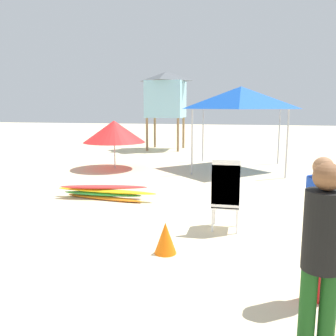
{
  "coord_description": "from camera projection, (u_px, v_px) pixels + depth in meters",
  "views": [
    {
      "loc": [
        2.68,
        -4.42,
        2.17
      ],
      "look_at": [
        1.15,
        2.55,
        0.95
      ],
      "focal_mm": 38.43,
      "sensor_mm": 36.0,
      "label": 1
    }
  ],
  "objects": [
    {
      "name": "ground",
      "position": [
        52.0,
        259.0,
        5.19
      ],
      "size": [
        80.0,
        80.0,
        0.0
      ],
      "primitive_type": "plane",
      "color": "beige"
    },
    {
      "name": "stacked_plastic_chairs",
      "position": [
        226.0,
        190.0,
        6.25
      ],
      "size": [
        0.48,
        0.48,
        1.29
      ],
      "color": "white",
      "rests_on": "ground"
    },
    {
      "name": "surfboard_pile",
      "position": [
        104.0,
        192.0,
        8.54
      ],
      "size": [
        2.52,
        0.7,
        0.32
      ],
      "color": "orange",
      "rests_on": "ground"
    },
    {
      "name": "lifeguard_near_left",
      "position": [
        322.0,
        251.0,
        2.95
      ],
      "size": [
        0.32,
        0.32,
        1.74
      ],
      "color": "#194C19",
      "rests_on": "ground"
    },
    {
      "name": "lifeguard_near_center",
      "position": [
        319.0,
        221.0,
        3.9
      ],
      "size": [
        0.32,
        0.32,
        1.65
      ],
      "color": "red",
      "rests_on": "ground"
    },
    {
      "name": "popup_canopy",
      "position": [
        241.0,
        98.0,
        12.33
      ],
      "size": [
        2.95,
        2.95,
        2.86
      ],
      "color": "#B2B2B7",
      "rests_on": "ground"
    },
    {
      "name": "lifeguard_tower",
      "position": [
        166.0,
        95.0,
        18.05
      ],
      "size": [
        1.98,
        1.98,
        3.88
      ],
      "color": "olive",
      "rests_on": "ground"
    },
    {
      "name": "beach_umbrella_mid",
      "position": [
        114.0,
        132.0,
        12.54
      ],
      "size": [
        2.18,
        2.18,
        1.7
      ],
      "color": "beige",
      "rests_on": "ground"
    },
    {
      "name": "traffic_cone_near",
      "position": [
        229.0,
        175.0,
        10.16
      ],
      "size": [
        0.38,
        0.38,
        0.55
      ],
      "primitive_type": "cone",
      "color": "orange",
      "rests_on": "ground"
    },
    {
      "name": "traffic_cone_far",
      "position": [
        165.0,
        238.0,
        5.36
      ],
      "size": [
        0.34,
        0.34,
        0.48
      ],
      "primitive_type": "cone",
      "color": "orange",
      "rests_on": "ground"
    }
  ]
}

